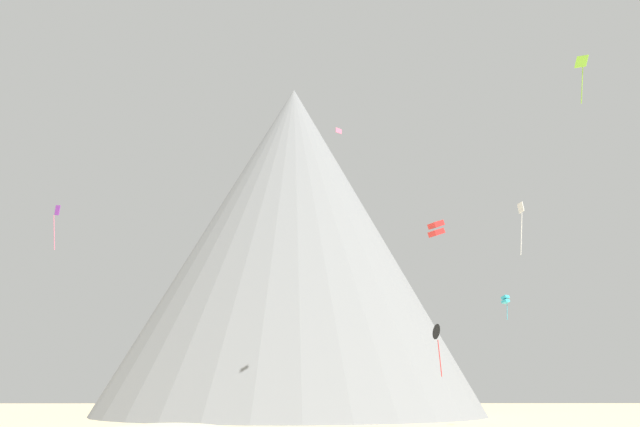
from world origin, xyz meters
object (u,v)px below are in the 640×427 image
at_px(kite_violet_mid, 56,218).
at_px(kite_black_low, 437,333).
at_px(kite_lime_high, 582,67).
at_px(kite_cyan_mid, 505,300).
at_px(kite_red_mid, 436,229).
at_px(kite_white_mid, 521,217).
at_px(rock_massif, 295,251).
at_px(kite_rainbow_high, 339,131).

bearing_deg(kite_violet_mid, kite_black_low, -118.13).
relative_size(kite_lime_high, kite_cyan_mid, 1.41).
xyz_separation_m(kite_red_mid, kite_cyan_mid, (13.57, 23.22, -4.30)).
relative_size(kite_black_low, kite_violet_mid, 0.97).
xyz_separation_m(kite_black_low, kite_white_mid, (10.22, 5.37, 12.26)).
height_order(kite_lime_high, kite_cyan_mid, kite_lime_high).
relative_size(kite_black_low, kite_cyan_mid, 1.39).
height_order(kite_violet_mid, kite_white_mid, kite_white_mid).
distance_m(kite_black_low, kite_violet_mid, 40.68).
distance_m(kite_red_mid, kite_black_low, 12.77).
relative_size(rock_massif, kite_red_mid, 50.36).
distance_m(rock_massif, kite_violet_mid, 65.51).
relative_size(kite_rainbow_high, kite_white_mid, 0.15).
relative_size(kite_lime_high, kite_black_low, 1.01).
distance_m(rock_massif, kite_black_low, 72.34).
height_order(kite_rainbow_high, kite_violet_mid, kite_rainbow_high).
distance_m(kite_black_low, kite_white_mid, 16.84).
relative_size(rock_massif, kite_lime_high, 19.25).
height_order(kite_red_mid, kite_violet_mid, kite_violet_mid).
bearing_deg(kite_lime_high, kite_violet_mid, 74.47).
bearing_deg(kite_violet_mid, kite_red_mid, -109.14).
relative_size(kite_cyan_mid, kite_white_mid, 0.60).
distance_m(kite_lime_high, kite_rainbow_high, 38.13).
bearing_deg(kite_violet_mid, kite_cyan_mid, -84.94).
bearing_deg(kite_black_low, kite_lime_high, -136.38).
distance_m(kite_black_low, kite_cyan_mid, 33.60).
bearing_deg(kite_red_mid, rock_massif, 168.63).
relative_size(kite_red_mid, kite_lime_high, 0.38).
height_order(kite_lime_high, kite_rainbow_high, kite_rainbow_high).
distance_m(kite_rainbow_high, kite_black_low, 39.11).
relative_size(kite_rainbow_high, kite_cyan_mid, 0.26).
relative_size(kite_lime_high, kite_rainbow_high, 5.43).
xyz_separation_m(kite_violet_mid, kite_white_mid, (48.30, -1.79, -0.14)).
bearing_deg(kite_black_low, rock_massif, -5.18).
height_order(rock_massif, kite_cyan_mid, rock_massif).
xyz_separation_m(kite_rainbow_high, kite_white_mid, (17.84, -19.24, -17.17)).
bearing_deg(kite_rainbow_high, kite_cyan_mid, 27.07).
height_order(kite_rainbow_high, kite_white_mid, kite_rainbow_high).
bearing_deg(kite_rainbow_high, kite_red_mid, -48.24).
height_order(kite_red_mid, kite_lime_high, kite_lime_high).
xyz_separation_m(kite_lime_high, kite_white_mid, (-2.41, 12.41, -10.67)).
bearing_deg(kite_rainbow_high, rock_massif, 114.57).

